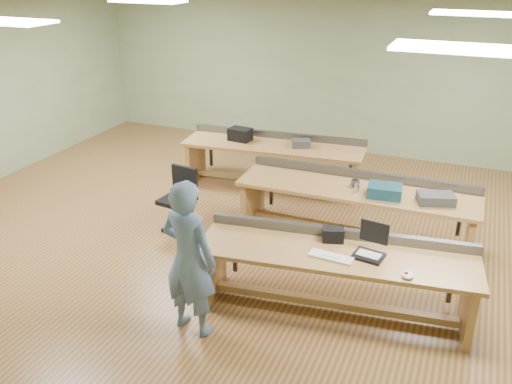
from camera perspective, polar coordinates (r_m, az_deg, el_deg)
floor at (r=7.79m, az=-0.07°, el=-4.34°), size 10.00×10.00×0.00m
ceiling at (r=6.90m, az=-0.08°, el=18.18°), size 10.00×10.00×0.00m
wall_back at (r=10.89m, az=8.24°, el=12.08°), size 10.00×0.04×3.00m
wall_front at (r=4.15m, az=-22.19°, el=-9.95°), size 10.00×0.04×3.00m
fluor_panels at (r=6.90m, az=-0.08°, el=17.93°), size 6.20×3.50×0.03m
workbench_front at (r=6.02m, az=8.37°, el=-7.72°), size 3.07×1.18×0.86m
workbench_mid at (r=7.61m, az=10.49°, el=-0.76°), size 3.26×0.91×0.86m
workbench_back at (r=9.17m, az=1.85°, el=3.96°), size 3.10×1.09×0.86m
person at (r=5.55m, az=-7.05°, el=-6.98°), size 0.68×0.50×1.72m
laptop_base at (r=5.85m, az=11.77°, el=-6.60°), size 0.34×0.30×0.03m
laptop_screen at (r=5.85m, az=12.36°, el=-4.16°), size 0.31×0.06×0.24m
keyboard at (r=5.77m, az=7.89°, el=-6.80°), size 0.48×0.19×0.03m
trackball_mouse at (r=5.60m, az=15.69°, el=-8.40°), size 0.16×0.17×0.06m
camera_bag at (r=6.07m, az=8.13°, el=-4.48°), size 0.27×0.21×0.16m
task_chair at (r=7.83m, az=-8.06°, el=-1.68°), size 0.56×0.56×0.92m
parts_bin_teal at (r=7.30m, az=13.40°, el=0.13°), size 0.47×0.37×0.15m
parts_bin_grey at (r=7.29m, az=18.40°, el=-0.64°), size 0.52×0.42×0.12m
mug at (r=7.53m, az=10.40°, el=0.92°), size 0.16×0.16×0.10m
drinks_can at (r=7.35m, az=10.57°, el=0.41°), size 0.08×0.08×0.12m
storage_box_back at (r=9.26m, az=-1.67°, el=6.09°), size 0.39×0.30×0.21m
tray_back at (r=8.98m, az=4.77°, el=5.13°), size 0.36×0.32×0.12m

